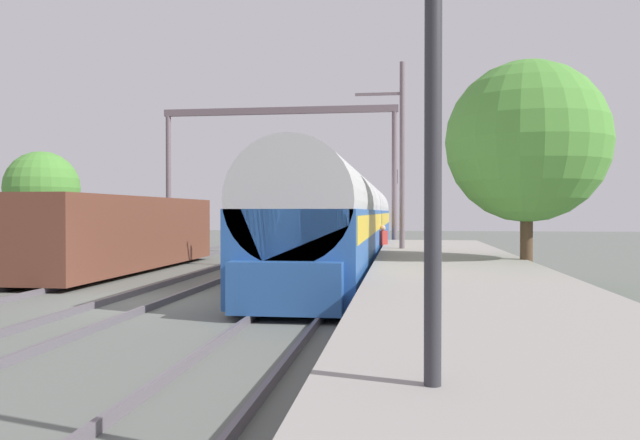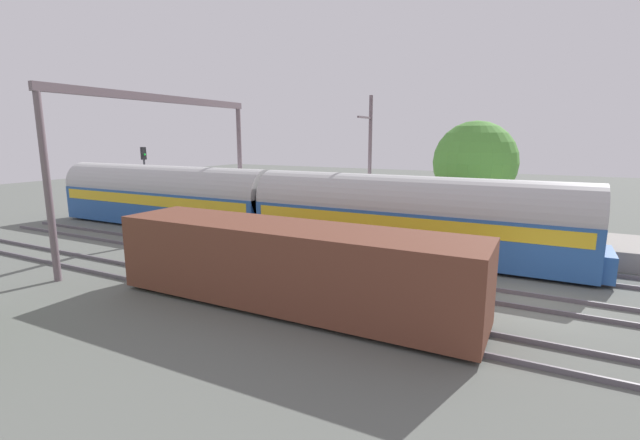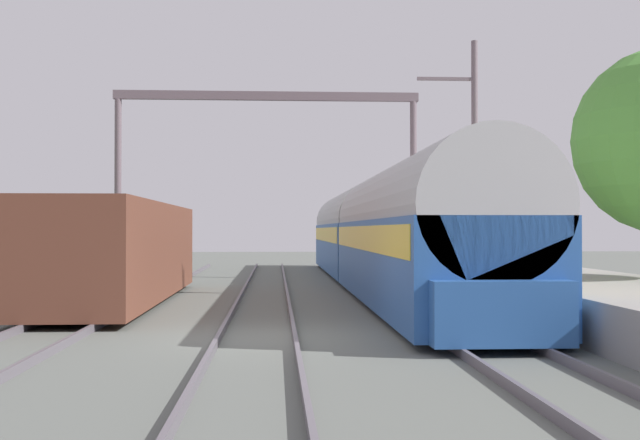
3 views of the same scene
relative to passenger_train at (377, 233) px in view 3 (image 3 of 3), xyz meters
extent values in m
plane|color=#5F645D|center=(-4.13, -13.93, -1.97)|extent=(120.00, 120.00, 0.00)
cube|color=#5E5860|center=(-8.99, -13.93, -1.89)|extent=(0.08, 60.00, 0.16)
cube|color=#5E5860|center=(-7.55, -13.93, -1.89)|extent=(0.08, 60.00, 0.16)
cube|color=#5E5860|center=(-4.85, -13.93, -1.89)|extent=(0.08, 60.00, 0.16)
cube|color=#5E5860|center=(-3.42, -13.93, -1.89)|extent=(0.08, 60.00, 0.16)
cube|color=#5E5860|center=(-0.72, -13.93, -1.89)|extent=(0.08, 60.00, 0.16)
cube|color=#5E5860|center=(0.72, -13.93, -1.89)|extent=(0.08, 60.00, 0.16)
cube|color=gray|center=(3.82, -11.93, -1.52)|extent=(4.40, 28.00, 0.90)
cube|color=#28569E|center=(0.00, -8.13, -0.71)|extent=(2.90, 16.00, 2.20)
cube|color=gold|center=(0.00, -8.13, -0.08)|extent=(2.93, 15.36, 0.64)
cylinder|color=#B2B2B2|center=(0.00, -8.13, 0.59)|extent=(2.84, 16.00, 2.84)
cube|color=#28569E|center=(0.00, 8.22, -0.71)|extent=(2.90, 16.00, 2.20)
cube|color=gold|center=(0.00, 8.22, -0.08)|extent=(2.93, 15.36, 0.64)
cylinder|color=#B2B2B2|center=(0.00, 8.22, 0.59)|extent=(2.84, 16.00, 2.84)
cube|color=#28569E|center=(0.00, -16.38, -1.26)|extent=(2.40, 0.50, 1.10)
cube|color=brown|center=(-8.27, -6.36, -0.46)|extent=(2.80, 13.00, 2.70)
cube|color=black|center=(-8.27, -6.36, -1.76)|extent=(2.52, 11.96, 0.10)
cylinder|color=#383838|center=(1.58, -2.44, -1.55)|extent=(0.25, 0.25, 0.85)
cube|color=maroon|center=(1.58, -2.44, -0.80)|extent=(0.42, 0.47, 0.64)
sphere|color=tan|center=(1.58, -2.44, -0.36)|extent=(0.24, 0.24, 0.24)
cylinder|color=#2D2D33|center=(1.92, 12.06, 0.11)|extent=(0.14, 0.14, 4.17)
cube|color=black|center=(1.92, 12.06, 2.65)|extent=(0.36, 0.20, 0.90)
sphere|color=#19D133|center=(1.92, 11.94, 2.57)|extent=(0.16, 0.16, 0.16)
cylinder|color=#695961|center=(-10.27, 3.52, 1.78)|extent=(0.28, 0.28, 7.50)
cylinder|color=#695961|center=(2.00, 3.52, 1.78)|extent=(0.28, 0.28, 7.50)
cube|color=#695961|center=(-4.13, 3.52, 5.71)|extent=(12.67, 0.24, 0.36)
cylinder|color=#695961|center=(2.40, -5.14, 2.03)|extent=(0.20, 0.20, 8.00)
cube|color=#695961|center=(1.50, -5.14, 4.83)|extent=(1.80, 0.10, 0.10)
camera|label=1|loc=(2.40, -28.97, 0.33)|focal=34.82mm
camera|label=2|loc=(-20.63, -13.93, 3.83)|focal=24.67mm
camera|label=3|loc=(-3.78, -29.36, 0.14)|focal=44.37mm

